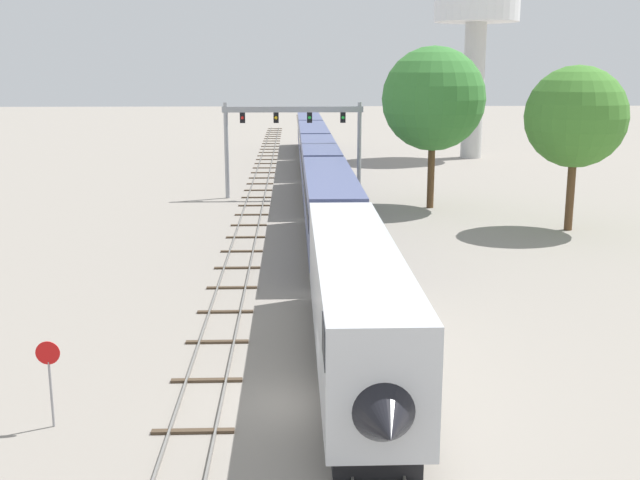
# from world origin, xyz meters

# --- Properties ---
(ground_plane) EXTENTS (400.00, 400.00, 0.00)m
(ground_plane) POSITION_xyz_m (0.00, 0.00, 0.00)
(ground_plane) COLOR gray
(track_main) EXTENTS (2.60, 200.00, 0.16)m
(track_main) POSITION_xyz_m (2.00, 60.00, 0.07)
(track_main) COLOR slate
(track_main) RESTS_ON ground
(track_near) EXTENTS (2.60, 160.00, 0.16)m
(track_near) POSITION_xyz_m (-3.50, 40.00, 0.07)
(track_near) COLOR slate
(track_near) RESTS_ON ground
(passenger_train) EXTENTS (3.04, 96.75, 4.80)m
(passenger_train) POSITION_xyz_m (2.00, 41.94, 2.61)
(passenger_train) COLOR silver
(passenger_train) RESTS_ON ground
(signal_gantry) EXTENTS (12.10, 0.49, 8.25)m
(signal_gantry) POSITION_xyz_m (-0.25, 42.11, 6.03)
(signal_gantry) COLOR #999BA0
(signal_gantry) RESTS_ON ground
(water_tower) EXTENTS (10.47, 10.47, 22.65)m
(water_tower) POSITION_xyz_m (22.18, 71.53, 17.94)
(water_tower) COLOR beige
(water_tower) RESTS_ON ground
(stop_sign) EXTENTS (0.76, 0.08, 2.88)m
(stop_sign) POSITION_xyz_m (-8.00, -1.41, 1.87)
(stop_sign) COLOR gray
(stop_sign) RESTS_ON ground
(trackside_tree_left) EXTENTS (8.20, 8.20, 12.84)m
(trackside_tree_left) POSITION_xyz_m (10.87, 36.81, 8.73)
(trackside_tree_left) COLOR brown
(trackside_tree_left) RESTS_ON ground
(trackside_tree_mid) EXTENTS (6.94, 6.94, 11.36)m
(trackside_tree_mid) POSITION_xyz_m (19.04, 27.80, 7.86)
(trackside_tree_mid) COLOR brown
(trackside_tree_mid) RESTS_ON ground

